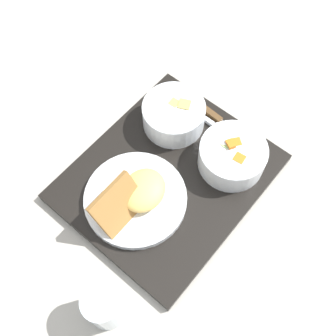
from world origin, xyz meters
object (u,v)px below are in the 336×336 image
object	(u,v)px
plate_main	(136,198)
spoon	(214,124)
bowl_soup	(174,114)
knife	(216,118)
glass_water	(105,307)
bowl_salad	(232,155)

from	to	relation	value
plate_main	spoon	size ratio (longest dim) A/B	1.37
bowl_soup	knife	world-z (taller)	bowl_soup
glass_water	bowl_salad	bearing A→B (deg)	175.32
plate_main	bowl_soup	bearing A→B (deg)	-167.45
glass_water	spoon	bearing A→B (deg)	-173.91
bowl_salad	knife	distance (m)	0.11
plate_main	spoon	bearing A→B (deg)	172.19
bowl_salad	glass_water	xyz separation A→B (m)	(0.36, -0.03, -0.01)
bowl_soup	plate_main	size ratio (longest dim) A/B	0.66
plate_main	glass_water	world-z (taller)	plate_main
bowl_soup	plate_main	xyz separation A→B (m)	(0.18, 0.04, -0.01)
knife	spoon	xyz separation A→B (m)	(0.02, 0.00, 0.00)
bowl_soup	glass_water	bearing A→B (deg)	17.37
knife	bowl_soup	bearing A→B (deg)	-131.00
spoon	plate_main	bearing A→B (deg)	-92.21
bowl_salad	bowl_soup	world-z (taller)	bowl_salad
plate_main	knife	world-z (taller)	plate_main
bowl_salad	spoon	distance (m)	0.09
bowl_soup	glass_water	world-z (taller)	glass_water
bowl_soup	glass_water	distance (m)	0.39
bowl_salad	bowl_soup	size ratio (longest dim) A/B	1.03
bowl_salad	knife	xyz separation A→B (m)	(-0.07, -0.08, -0.03)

